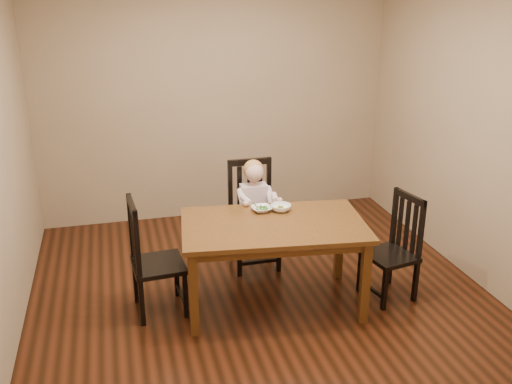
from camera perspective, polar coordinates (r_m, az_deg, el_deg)
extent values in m
cube|color=#431D0E|center=(5.18, 0.45, -10.18)|extent=(4.00, 4.00, 0.01)
cube|color=#9A8061|center=(6.54, -4.09, 8.99)|extent=(4.00, 0.01, 2.70)
cube|color=#9A8061|center=(2.88, 10.91, -6.38)|extent=(4.00, 0.01, 2.70)
cube|color=#9A8061|center=(5.49, 21.19, 5.48)|extent=(0.01, 4.00, 2.70)
cube|color=#472B10|center=(4.72, 1.77, -3.34)|extent=(1.61, 1.08, 0.04)
cube|color=#472B10|center=(4.74, 1.76, -4.01)|extent=(1.47, 0.94, 0.08)
cube|color=#472B10|center=(4.49, -6.24, -10.16)|extent=(0.08, 0.08, 0.71)
cube|color=#472B10|center=(4.71, 10.84, -8.89)|extent=(0.08, 0.08, 0.71)
cube|color=#472B10|center=(5.17, -6.53, -5.88)|extent=(0.08, 0.08, 0.71)
cube|color=#472B10|center=(5.36, 8.31, -4.98)|extent=(0.08, 0.08, 0.71)
cube|color=black|center=(5.49, -0.17, -3.21)|extent=(0.45, 0.43, 0.04)
cube|color=black|center=(5.79, 1.25, -4.39)|extent=(0.04, 0.04, 0.42)
cube|color=black|center=(5.71, -2.51, -4.79)|extent=(0.04, 0.04, 0.42)
cube|color=black|center=(5.47, 2.28, -5.94)|extent=(0.04, 0.04, 0.42)
cube|color=black|center=(5.38, -1.69, -6.40)|extent=(0.04, 0.04, 0.42)
cube|color=black|center=(5.59, 1.29, 0.64)|extent=(0.04, 0.04, 0.58)
cube|color=black|center=(5.50, -2.59, 0.30)|extent=(0.04, 0.04, 0.58)
cube|color=black|center=(5.46, -0.65, 3.04)|extent=(0.43, 0.04, 0.06)
cube|color=black|center=(5.57, 0.38, 0.27)|extent=(0.05, 0.02, 0.50)
cube|color=black|center=(5.55, -0.64, 0.18)|extent=(0.05, 0.02, 0.50)
cube|color=black|center=(5.53, -1.66, 0.08)|extent=(0.05, 0.02, 0.50)
cube|color=black|center=(4.82, -9.74, -7.19)|extent=(0.45, 0.46, 0.04)
cube|color=black|center=(5.07, -11.94, -8.73)|extent=(0.04, 0.04, 0.40)
cube|color=black|center=(4.75, -11.34, -10.85)|extent=(0.04, 0.04, 0.40)
cube|color=black|center=(5.11, -7.96, -8.22)|extent=(0.04, 0.04, 0.40)
cube|color=black|center=(4.79, -7.07, -10.27)|extent=(0.04, 0.04, 0.40)
cube|color=black|center=(4.84, -12.39, -3.31)|extent=(0.04, 0.04, 0.56)
cube|color=black|center=(4.50, -11.80, -5.13)|extent=(0.04, 0.04, 0.56)
cube|color=black|center=(4.58, -12.33, -1.31)|extent=(0.06, 0.42, 0.06)
cube|color=black|center=(4.77, -12.23, -4.04)|extent=(0.02, 0.05, 0.48)
cube|color=black|center=(4.69, -12.08, -4.52)|extent=(0.02, 0.05, 0.48)
cube|color=black|center=(4.60, -11.92, -5.01)|extent=(0.02, 0.05, 0.48)
cube|color=black|center=(5.10, 13.18, -6.21)|extent=(0.46, 0.47, 0.04)
cube|color=black|center=(5.18, 15.66, -8.62)|extent=(0.04, 0.04, 0.38)
cube|color=black|center=(5.41, 13.25, -7.08)|extent=(0.04, 0.04, 0.38)
cube|color=black|center=(4.98, 12.73, -9.54)|extent=(0.04, 0.04, 0.38)
cube|color=black|center=(5.22, 10.37, -7.88)|extent=(0.04, 0.04, 0.38)
cube|color=black|center=(4.97, 16.19, -3.68)|extent=(0.04, 0.04, 0.52)
cube|color=black|center=(5.21, 13.68, -2.31)|extent=(0.04, 0.04, 0.52)
cube|color=black|center=(5.00, 15.14, -0.51)|extent=(0.11, 0.39, 0.06)
cube|color=black|center=(5.03, 15.54, -3.63)|extent=(0.03, 0.04, 0.45)
cube|color=black|center=(5.10, 14.87, -3.26)|extent=(0.03, 0.04, 0.45)
cube|color=black|center=(5.16, 14.22, -2.90)|extent=(0.03, 0.04, 0.45)
imported|color=white|center=(4.94, 0.55, -1.71)|extent=(0.18, 0.18, 0.04)
imported|color=white|center=(4.95, 2.50, -1.58)|extent=(0.23, 0.23, 0.06)
cube|color=silver|center=(4.90, 0.12, -1.51)|extent=(0.07, 0.12, 0.05)
cube|color=silver|center=(4.91, 0.12, -1.68)|extent=(0.04, 0.04, 0.01)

